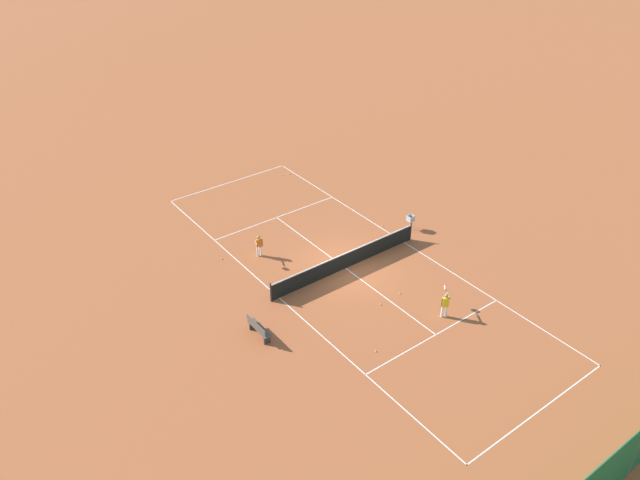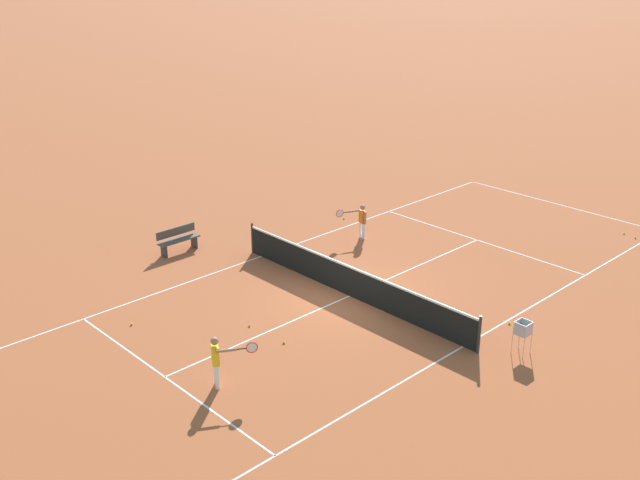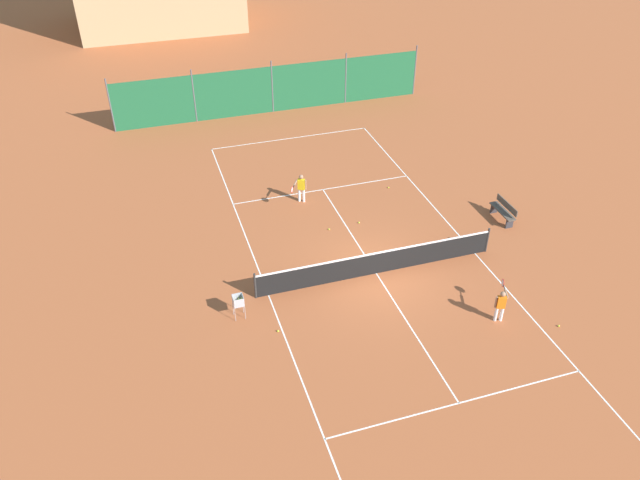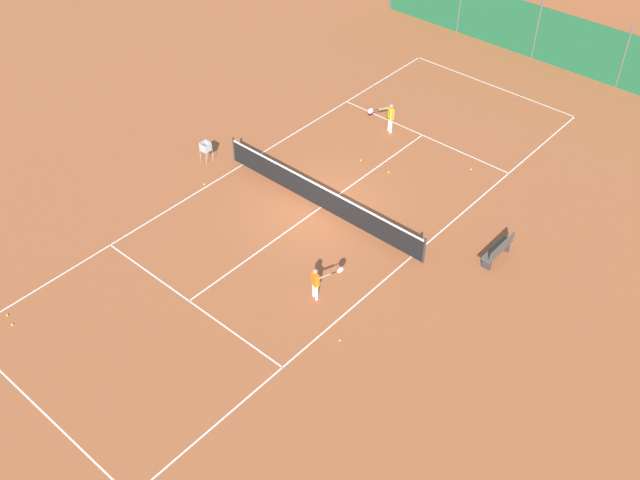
{
  "view_description": "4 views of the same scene",
  "coord_description": "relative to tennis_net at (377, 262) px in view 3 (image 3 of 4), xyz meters",
  "views": [
    {
      "loc": [
        16.74,
        20.13,
        18.53
      ],
      "look_at": [
        0.18,
        -1.95,
        0.79
      ],
      "focal_mm": 35.0,
      "sensor_mm": 36.0,
      "label": 1
    },
    {
      "loc": [
        -13.78,
        14.38,
        9.81
      ],
      "look_at": [
        1.56,
        -0.27,
        1.25
      ],
      "focal_mm": 42.0,
      "sensor_mm": 36.0,
      "label": 2
    },
    {
      "loc": [
        -7.51,
        -16.66,
        14.25
      ],
      "look_at": [
        -1.6,
        1.83,
        0.62
      ],
      "focal_mm": 35.0,
      "sensor_mm": 36.0,
      "label": 3
    },
    {
      "loc": [
        14.15,
        -16.21,
        17.1
      ],
      "look_at": [
        1.8,
        -2.12,
        0.81
      ],
      "focal_mm": 42.0,
      "sensor_mm": 36.0,
      "label": 4
    }
  ],
  "objects": [
    {
      "name": "player_far_baseline",
      "position": [
        2.95,
        -3.58,
        0.22
      ],
      "size": [
        0.7,
        0.95,
        1.24
      ],
      "color": "white",
      "rests_on": "ground"
    },
    {
      "name": "courtside_bench",
      "position": [
        6.34,
        1.76,
        -0.05
      ],
      "size": [
        0.36,
        1.5,
        0.84
      ],
      "color": "#51473D",
      "rests_on": "ground"
    },
    {
      "name": "ground_plane",
      "position": [
        0.0,
        0.0,
        -0.5
      ],
      "size": [
        600.0,
        600.0,
        0.0
      ],
      "primitive_type": "plane",
      "color": "#A8542D"
    },
    {
      "name": "windscreen_fence_far",
      "position": [
        -0.0,
        15.5,
        0.81
      ],
      "size": [
        17.28,
        0.08,
        2.9
      ],
      "color": "#1E6038",
      "rests_on": "ground"
    },
    {
      "name": "tennis_ball_far_corner",
      "position": [
        2.87,
        5.62,
        -0.47
      ],
      "size": [
        0.07,
        0.07,
        0.07
      ],
      "primitive_type": "sphere",
      "color": "#CCE033",
      "rests_on": "ground"
    },
    {
      "name": "court_line_markings",
      "position": [
        0.0,
        0.0,
        -0.5
      ],
      "size": [
        8.25,
        23.85,
        0.01
      ],
      "color": "white",
      "rests_on": "ground"
    },
    {
      "name": "ball_hopper",
      "position": [
        -5.3,
        -0.8,
        0.16
      ],
      "size": [
        0.36,
        0.36,
        0.89
      ],
      "color": "#B7B7BC",
      "rests_on": "ground"
    },
    {
      "name": "tennis_net",
      "position": [
        0.0,
        0.0,
        0.0
      ],
      "size": [
        9.18,
        0.08,
        1.06
      ],
      "color": "#2D2D2D",
      "rests_on": "ground"
    },
    {
      "name": "tennis_ball_mid_court",
      "position": [
        -4.25,
        -1.91,
        -0.47
      ],
      "size": [
        0.07,
        0.07,
        0.07
      ],
      "primitive_type": "sphere",
      "color": "#CCE033",
      "rests_on": "ground"
    },
    {
      "name": "tennis_ball_alley_left",
      "position": [
        4.7,
        -4.52,
        -0.47
      ],
      "size": [
        0.07,
        0.07,
        0.07
      ],
      "primitive_type": "sphere",
      "color": "#CCE033",
      "rests_on": "ground"
    },
    {
      "name": "tennis_ball_near_corner",
      "position": [
        -0.77,
        3.25,
        -0.47
      ],
      "size": [
        0.07,
        0.07,
        0.07
      ],
      "primitive_type": "sphere",
      "color": "#CCE033",
      "rests_on": "ground"
    },
    {
      "name": "tennis_ball_alley_right",
      "position": [
        0.57,
        3.34,
        -0.47
      ],
      "size": [
        0.07,
        0.07,
        0.07
      ],
      "primitive_type": "sphere",
      "color": "#CCE033",
      "rests_on": "ground"
    },
    {
      "name": "player_far_service",
      "position": [
        -1.23,
        5.69,
        0.26
      ],
      "size": [
        0.87,
        0.9,
        1.31
      ],
      "color": "white",
      "rests_on": "ground"
    }
  ]
}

